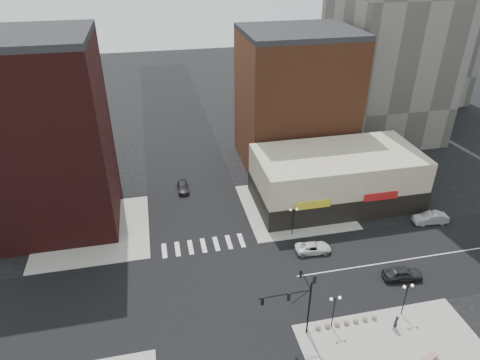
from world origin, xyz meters
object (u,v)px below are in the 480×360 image
object	(u,v)px
pedestrian	(396,323)
stone_bench	(429,359)
street_lamp_se_b	(407,292)
dark_sedan_east	(403,273)
silver_sedan	(430,218)
street_lamp_ne	(293,215)
dark_sedan_north	(183,187)
street_lamp_se_a	(335,304)
traffic_signal	(299,297)
white_suv	(313,248)

from	to	relation	value
pedestrian	stone_bench	size ratio (longest dim) A/B	0.82
street_lamp_se_b	dark_sedan_east	bearing A→B (deg)	59.02
street_lamp_se_b	silver_sedan	world-z (taller)	street_lamp_se_b
street_lamp_ne	dark_sedan_north	world-z (taller)	street_lamp_ne
street_lamp_ne	street_lamp_se_a	bearing A→B (deg)	-93.58
street_lamp_ne	silver_sedan	bearing A→B (deg)	-4.31
silver_sedan	dark_sedan_north	distance (m)	37.00
street_lamp_se_a	stone_bench	size ratio (longest dim) A/B	1.93
dark_sedan_east	traffic_signal	bearing A→B (deg)	116.00
street_lamp_se_a	white_suv	distance (m)	12.51
street_lamp_ne	silver_sedan	world-z (taller)	street_lamp_ne
traffic_signal	pedestrian	xyz separation A→B (m)	(10.00, -1.81, -3.96)
street_lamp_se_a	dark_sedan_east	world-z (taller)	street_lamp_se_a
street_lamp_se_b	dark_sedan_east	world-z (taller)	street_lamp_se_b
traffic_signal	stone_bench	size ratio (longest dim) A/B	3.61
dark_sedan_north	silver_sedan	bearing A→B (deg)	-26.00
white_suv	stone_bench	distance (m)	18.46
street_lamp_se_a	street_lamp_se_b	size ratio (longest dim) A/B	1.00
street_lamp_se_b	street_lamp_ne	world-z (taller)	same
street_lamp_ne	stone_bench	xyz separation A→B (m)	(6.49, -21.80, -2.91)
dark_sedan_east	stone_bench	distance (m)	11.42
traffic_signal	white_suv	world-z (taller)	traffic_signal
white_suv	dark_sedan_east	world-z (taller)	dark_sedan_east
street_lamp_ne	traffic_signal	bearing A→B (deg)	-106.75
dark_sedan_east	silver_sedan	bearing A→B (deg)	-38.53
street_lamp_se_b	pedestrian	size ratio (longest dim) A/B	2.35
street_lamp_se_b	dark_sedan_north	size ratio (longest dim) A/B	0.98
stone_bench	dark_sedan_east	bearing A→B (deg)	51.92
street_lamp_se_a	dark_sedan_east	xyz separation A→B (m)	(11.03, 5.04, -2.50)
street_lamp_se_a	silver_sedan	size ratio (longest dim) A/B	0.85
traffic_signal	dark_sedan_north	size ratio (longest dim) A/B	1.82
dark_sedan_east	stone_bench	xyz separation A→B (m)	(-3.54, -10.85, -0.41)
street_lamp_se_a	white_suv	bearing A→B (deg)	78.23
traffic_signal	street_lamp_se_a	xyz separation A→B (m)	(3.76, -0.17, -1.67)
silver_sedan	stone_bench	xyz separation A→B (m)	(-13.43, -20.30, -0.42)
traffic_signal	street_lamp_se_a	size ratio (longest dim) A/B	1.87
street_lamp_se_b	street_lamp_ne	size ratio (longest dim) A/B	1.00
traffic_signal	dark_sedan_east	world-z (taller)	traffic_signal
traffic_signal	white_suv	distance (m)	14.04
dark_sedan_north	traffic_signal	bearing A→B (deg)	-74.32
traffic_signal	street_lamp_ne	size ratio (longest dim) A/B	1.87
street_lamp_se_b	dark_sedan_east	size ratio (longest dim) A/B	0.90
street_lamp_ne	stone_bench	bearing A→B (deg)	-73.43
silver_sedan	white_suv	bearing A→B (deg)	-77.14
dark_sedan_east	silver_sedan	size ratio (longest dim) A/B	0.95
white_suv	dark_sedan_north	size ratio (longest dim) A/B	1.07
street_lamp_se_a	street_lamp_se_b	distance (m)	8.00
silver_sedan	dark_sedan_north	xyz separation A→B (m)	(-33.24, 16.24, -0.18)
dark_sedan_east	dark_sedan_north	xyz separation A→B (m)	(-23.35, 25.70, -0.17)
silver_sedan	pedestrian	world-z (taller)	pedestrian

